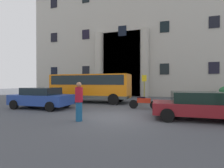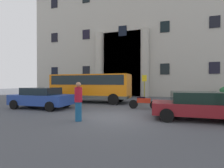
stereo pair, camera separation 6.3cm
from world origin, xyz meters
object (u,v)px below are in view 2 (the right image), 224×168
bus_stop_sign (144,85)px  hedge_planter_west (92,91)px  parked_compact_extra (196,105)px  pedestrian_child_trailing (78,101)px  parked_estate_mid (41,98)px  hedge_planter_entrance_right (65,91)px  motorcycle_far_end (143,102)px  hedge_planter_east (121,92)px  orange_minibus (91,85)px

bus_stop_sign → hedge_planter_west: 7.14m
parked_compact_extra → pedestrian_child_trailing: bearing=-161.2°
hedge_planter_west → parked_estate_mid: 8.98m
hedge_planter_entrance_right → motorcycle_far_end: (11.07, -7.49, -0.26)m
hedge_planter_entrance_right → bus_stop_sign: bearing=-15.1°
hedge_planter_west → hedge_planter_east: bearing=7.4°
orange_minibus → hedge_planter_entrance_right: (-6.04, 5.05, -0.81)m
parked_estate_mid → motorcycle_far_end: (6.84, 1.78, -0.28)m
pedestrian_child_trailing → orange_minibus: bearing=63.1°
parked_compact_extra → parked_estate_mid: bearing=174.5°
bus_stop_sign → parked_estate_mid: 9.09m
bus_stop_sign → motorcycle_far_end: size_ratio=1.25×
pedestrian_child_trailing → hedge_planter_entrance_right: bearing=78.5°
hedge_planter_east → pedestrian_child_trailing: bearing=-84.8°
hedge_planter_east → parked_estate_mid: size_ratio=0.47×
bus_stop_sign → hedge_planter_east: bus_stop_sign is taller
orange_minibus → parked_compact_extra: orange_minibus is taller
hedge_planter_entrance_right → motorcycle_far_end: bearing=-34.1°
hedge_planter_east → motorcycle_far_end: size_ratio=0.99×
bus_stop_sign → parked_estate_mid: size_ratio=0.60×
hedge_planter_east → hedge_planter_west: size_ratio=1.22×
bus_stop_sign → parked_compact_extra: 7.77m
motorcycle_far_end → pedestrian_child_trailing: pedestrian_child_trailing is taller
orange_minibus → hedge_planter_entrance_right: orange_minibus is taller
bus_stop_sign → hedge_planter_east: (-3.12, 3.03, -0.89)m
orange_minibus → parked_compact_extra: (7.84, -4.81, -0.83)m
motorcycle_far_end → bus_stop_sign: bearing=94.4°
pedestrian_child_trailing → motorcycle_far_end: bearing=13.2°
parked_compact_extra → hedge_planter_west: bearing=133.9°
bus_stop_sign → pedestrian_child_trailing: 9.25m
hedge_planter_east → hedge_planter_west: 3.53m
parked_compact_extra → parked_estate_mid: parked_estate_mid is taller
bus_stop_sign → hedge_planter_west: size_ratio=1.54×
hedge_planter_east → parked_estate_mid: bearing=-109.1°
orange_minibus → hedge_planter_west: bearing=112.4°
parked_estate_mid → hedge_planter_entrance_right: bearing=114.0°
bus_stop_sign → parked_compact_extra: (3.26, -7.00, -0.86)m
hedge_planter_west → pedestrian_child_trailing: pedestrian_child_trailing is taller
bus_stop_sign → parked_estate_mid: (-6.39, -6.41, -0.81)m
pedestrian_child_trailing → hedge_planter_west: bearing=64.2°
hedge_planter_east → hedge_planter_west: hedge_planter_west is taller
hedge_planter_entrance_right → pedestrian_child_trailing: size_ratio=1.19×
hedge_planter_entrance_right → pedestrian_child_trailing: (8.60, -11.87, 0.21)m
hedge_planter_west → hedge_planter_entrance_right: size_ratio=0.75×
orange_minibus → pedestrian_child_trailing: 7.31m
hedge_planter_west → parked_compact_extra: 13.75m
bus_stop_sign → hedge_planter_entrance_right: (-10.62, 2.86, -0.84)m
bus_stop_sign → hedge_planter_west: (-6.62, 2.57, -0.77)m
motorcycle_far_end → pedestrian_child_trailing: bearing=-120.4°
bus_stop_sign → parked_compact_extra: size_ratio=0.60×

